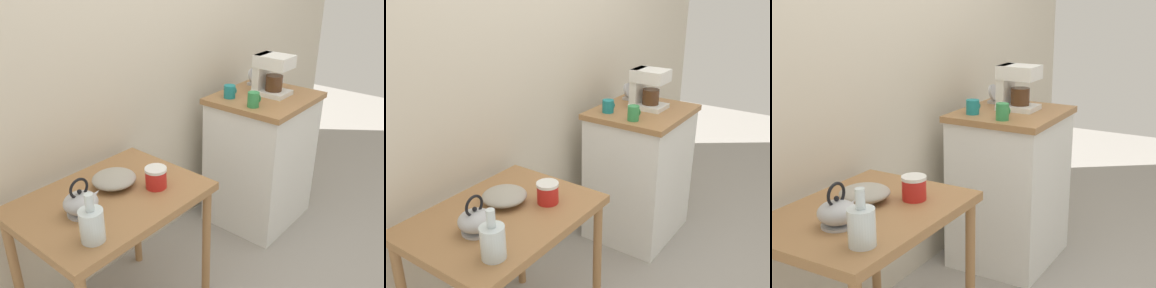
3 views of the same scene
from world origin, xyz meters
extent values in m
cube|color=beige|center=(0.10, 0.46, 1.40)|extent=(4.40, 0.10, 2.80)
cube|color=#9E7044|center=(-0.71, 0.04, 0.74)|extent=(0.84, 0.62, 0.04)
cylinder|color=#9E7044|center=(-0.33, -0.22, 0.36)|extent=(0.04, 0.04, 0.72)
cylinder|color=#9E7044|center=(-0.33, 0.31, 0.36)|extent=(0.04, 0.04, 0.72)
cube|color=white|center=(0.58, 0.01, 0.44)|extent=(0.63, 0.54, 0.89)
cube|color=#9E7044|center=(0.58, 0.01, 0.90)|extent=(0.66, 0.57, 0.04)
cylinder|color=#9E998C|center=(-0.64, 0.10, 0.77)|extent=(0.09, 0.09, 0.01)
ellipsoid|color=#9E998C|center=(-0.64, 0.10, 0.80)|extent=(0.21, 0.21, 0.06)
cylinder|color=#B2B5BA|center=(-0.88, 0.03, 0.77)|extent=(0.13, 0.13, 0.01)
ellipsoid|color=#B2B5BA|center=(-0.88, 0.03, 0.82)|extent=(0.15, 0.15, 0.09)
cone|color=#B2B5BA|center=(-0.81, 0.03, 0.82)|extent=(0.07, 0.03, 0.05)
sphere|color=black|center=(-0.88, 0.03, 0.87)|extent=(0.02, 0.02, 0.02)
torus|color=black|center=(-0.88, 0.03, 0.89)|extent=(0.09, 0.01, 0.09)
cylinder|color=silver|center=(-0.96, -0.15, 0.83)|extent=(0.10, 0.10, 0.13)
cylinder|color=silver|center=(-0.96, -0.15, 0.93)|extent=(0.03, 0.03, 0.07)
cylinder|color=red|center=(-0.52, -0.06, 0.81)|extent=(0.10, 0.10, 0.09)
cylinder|color=white|center=(-0.52, -0.06, 0.86)|extent=(0.10, 0.10, 0.01)
cube|color=white|center=(0.63, -0.01, 0.94)|extent=(0.18, 0.22, 0.03)
cube|color=white|center=(0.63, 0.07, 1.05)|extent=(0.16, 0.05, 0.26)
cube|color=white|center=(0.63, -0.01, 1.14)|extent=(0.18, 0.22, 0.08)
cylinder|color=#4C2D19|center=(0.63, -0.02, 1.00)|extent=(0.11, 0.11, 0.10)
cylinder|color=teal|center=(0.39, 0.17, 0.96)|extent=(0.07, 0.07, 0.08)
torus|color=teal|center=(0.43, 0.17, 0.96)|extent=(0.01, 0.06, 0.06)
cylinder|color=#338C4C|center=(0.34, -0.04, 0.97)|extent=(0.07, 0.07, 0.09)
torus|color=#338C4C|center=(0.38, -0.04, 0.97)|extent=(0.01, 0.06, 0.06)
cube|color=#B2B5BA|center=(0.74, 0.21, 0.93)|extent=(0.07, 0.05, 0.02)
cylinder|color=#B2B5BA|center=(0.74, 0.21, 0.99)|extent=(0.10, 0.05, 0.10)
cylinder|color=black|center=(0.74, 0.20, 0.99)|extent=(0.09, 0.03, 0.09)
camera|label=1|loc=(-1.72, -1.28, 1.77)|focal=38.74mm
camera|label=2|loc=(-1.87, -1.17, 1.76)|focal=39.81mm
camera|label=3|loc=(-2.28, -1.30, 1.60)|focal=51.87mm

